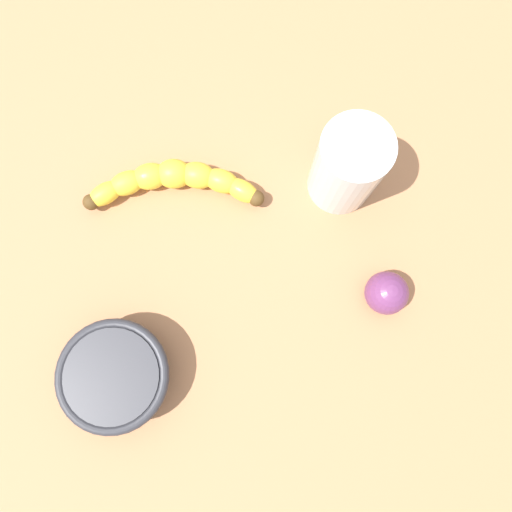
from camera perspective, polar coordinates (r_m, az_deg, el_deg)
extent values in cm
cube|color=#AE744C|center=(63.82, -4.32, 1.88)|extent=(120.00, 120.00, 3.00)
ellipsoid|color=yellow|center=(61.86, -1.64, 7.80)|extent=(4.47, 5.32, 2.66)
ellipsoid|color=yellow|center=(62.41, -4.23, 8.91)|extent=(4.24, 5.30, 3.04)
ellipsoid|color=yellow|center=(62.94, -6.97, 9.52)|extent=(3.90, 4.96, 3.42)
ellipsoid|color=yellow|center=(63.45, -9.75, 9.63)|extent=(4.13, 4.89, 3.80)
ellipsoid|color=yellow|center=(63.92, -12.50, 9.25)|extent=(4.48, 5.34, 3.42)
ellipsoid|color=yellow|center=(64.33, -15.12, 8.39)|extent=(4.71, 5.47, 3.04)
ellipsoid|color=yellow|center=(64.67, -17.53, 7.10)|extent=(4.85, 5.31, 2.66)
sphere|color=#513819|center=(61.53, 0.04, 6.89)|extent=(2.09, 2.09, 2.09)
sphere|color=#513819|center=(64.90, -19.06, 6.09)|extent=(2.09, 2.09, 2.09)
cylinder|color=silver|center=(59.13, 10.87, 10.37)|extent=(8.35, 8.35, 12.73)
cylinder|color=#F8B866|center=(59.72, 10.75, 10.16)|extent=(7.85, 7.85, 10.96)
cylinder|color=#2D2D33|center=(60.59, -16.22, -13.45)|extent=(10.99, 10.99, 5.23)
torus|color=#2D2D33|center=(58.66, -16.78, -13.55)|extent=(13.15, 13.15, 1.20)
sphere|color=#6B3360|center=(60.53, 15.29, -4.27)|extent=(5.33, 5.33, 5.33)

